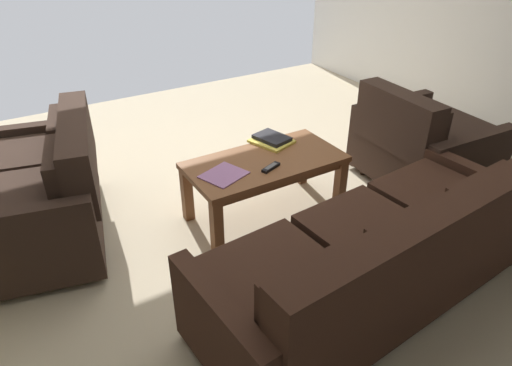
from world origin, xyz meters
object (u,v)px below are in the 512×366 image
at_px(sofa_main, 379,258).
at_px(tv_remote, 271,167).
at_px(coffee_table, 265,169).
at_px(book_stack, 272,140).
at_px(armchair_side, 421,143).
at_px(loose_magazine, 224,175).
at_px(loveseat_near, 42,191).

distance_m(sofa_main, tv_remote, 1.00).
xyz_separation_m(coffee_table, book_stack, (-0.20, -0.22, 0.09)).
distance_m(sofa_main, armchair_side, 1.57).
distance_m(coffee_table, loose_magazine, 0.37).
relative_size(armchair_side, loose_magazine, 3.67).
distance_m(sofa_main, loveseat_near, 2.22).
distance_m(loveseat_near, tv_remote, 1.55).
bearing_deg(loose_magazine, book_stack, 95.40).
xyz_separation_m(sofa_main, loveseat_near, (1.46, -1.67, 0.02)).
bearing_deg(coffee_table, sofa_main, 91.98).
bearing_deg(sofa_main, loose_magazine, -69.87).
bearing_deg(loose_magazine, sofa_main, 0.01).
bearing_deg(loveseat_near, armchair_side, 163.92).
bearing_deg(book_stack, sofa_main, 83.27).
xyz_separation_m(armchair_side, tv_remote, (1.38, -0.11, 0.12)).
relative_size(armchair_side, book_stack, 2.84).
bearing_deg(armchair_side, sofa_main, 33.70).
bearing_deg(loveseat_near, loose_magazine, 150.82).
bearing_deg(tv_remote, coffee_table, -105.29).
bearing_deg(tv_remote, loveseat_near, -26.22).
height_order(book_stack, loose_magazine, book_stack).
xyz_separation_m(sofa_main, book_stack, (-0.16, -1.33, 0.14)).
bearing_deg(sofa_main, loveseat_near, -48.76).
relative_size(book_stack, loose_magazine, 1.29).
distance_m(coffee_table, book_stack, 0.31).
bearing_deg(armchair_side, loveseat_near, -16.08).
height_order(sofa_main, coffee_table, sofa_main).
relative_size(sofa_main, tv_remote, 12.82).
bearing_deg(sofa_main, tv_remote, -85.68).
relative_size(loveseat_near, tv_remote, 8.74).
relative_size(sofa_main, book_stack, 6.02).
relative_size(coffee_table, armchair_side, 1.13).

